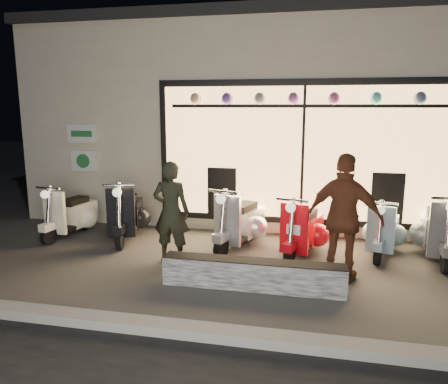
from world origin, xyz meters
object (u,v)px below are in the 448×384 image
Objects in this scene: man at (171,212)px; woman at (344,218)px; graffiti_barrier at (253,275)px; scooter_silver at (242,222)px; scooter_red at (304,230)px.

man is 2.59m from woman.
graffiti_barrier is 1.48m from woman.
scooter_silver is at bearing -131.99° from man.
man reaches higher than graffiti_barrier.
scooter_silver is 1.44m from man.
graffiti_barrier is 1.89m from scooter_silver.
man is (-0.94, -1.03, 0.37)m from scooter_silver.
scooter_red is 0.79× the size of woman.
graffiti_barrier is at bearing -59.29° from scooter_silver.
woman is (1.17, 0.57, 0.69)m from graffiti_barrier.
graffiti_barrier is at bearing 43.29° from woman.
woman reaches higher than graffiti_barrier.
man is at bearing 12.26° from woman.
woman reaches higher than man.
scooter_red is 2.20m from man.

